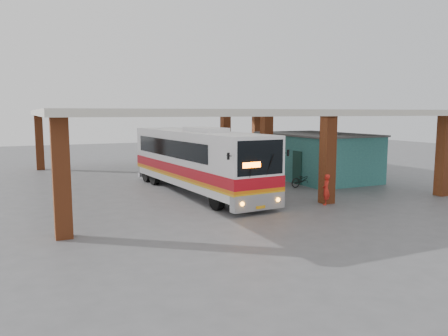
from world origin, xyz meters
TOP-DOWN VIEW (x-y plane):
  - ground at (0.00, 0.00)m, footprint 90.00×90.00m
  - brick_columns at (1.43, 5.00)m, footprint 20.10×21.60m
  - canopy_roof at (0.50, 6.50)m, footprint 21.00×23.00m
  - shop_building at (7.49, 4.00)m, footprint 5.20×8.20m
  - coach_bus at (-1.85, 2.38)m, footprint 3.74×12.95m
  - motorcycle at (4.70, 1.41)m, footprint 1.81×0.74m
  - pedestrian at (2.71, -3.33)m, footprint 0.65×0.64m
  - red_chair at (5.10, 5.04)m, footprint 0.48×0.48m

SIDE VIEW (x-z plane):
  - ground at x=0.00m, z-range 0.00..0.00m
  - red_chair at x=5.10m, z-range -0.03..0.84m
  - motorcycle at x=4.70m, z-range 0.00..0.93m
  - pedestrian at x=2.71m, z-range 0.00..1.51m
  - shop_building at x=7.49m, z-range 0.01..3.12m
  - coach_bus at x=-1.85m, z-range -0.01..3.71m
  - brick_columns at x=1.43m, z-range 0.00..4.35m
  - canopy_roof at x=0.50m, z-range 4.35..4.65m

